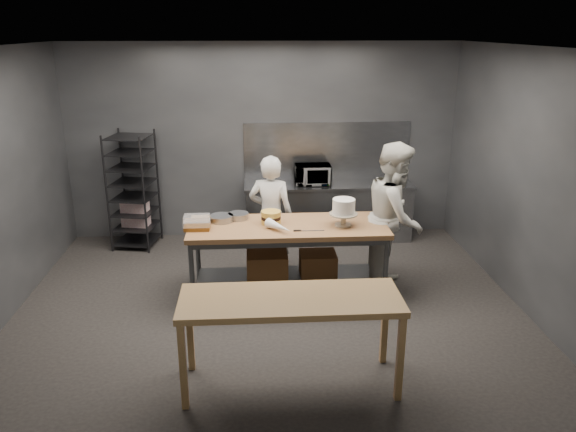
{
  "coord_description": "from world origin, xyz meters",
  "views": [
    {
      "loc": [
        -0.17,
        -6.11,
        3.2
      ],
      "look_at": [
        0.24,
        0.23,
        1.05
      ],
      "focal_mm": 35.0,
      "sensor_mm": 36.0,
      "label": 1
    }
  ],
  "objects_px": {
    "frosted_cake_stand": "(344,208)",
    "chef_behind": "(271,216)",
    "chef_right": "(395,217)",
    "layer_cake": "(271,217)",
    "work_table": "(288,251)",
    "speed_rack": "(134,191)",
    "near_counter": "(291,306)",
    "microwave": "(313,175)"
  },
  "relations": [
    {
      "from": "frosted_cake_stand",
      "to": "chef_behind",
      "type": "bearing_deg",
      "value": 138.87
    },
    {
      "from": "chef_right",
      "to": "frosted_cake_stand",
      "type": "xyz_separation_m",
      "value": [
        -0.69,
        -0.21,
        0.19
      ]
    },
    {
      "from": "chef_right",
      "to": "layer_cake",
      "type": "relative_size",
      "value": 7.93
    },
    {
      "from": "work_table",
      "to": "speed_rack",
      "type": "xyz_separation_m",
      "value": [
        -2.21,
        1.82,
        0.28
      ]
    },
    {
      "from": "chef_behind",
      "to": "frosted_cake_stand",
      "type": "distance_m",
      "value": 1.17
    },
    {
      "from": "speed_rack",
      "to": "layer_cake",
      "type": "bearing_deg",
      "value": -41.39
    },
    {
      "from": "near_counter",
      "to": "frosted_cake_stand",
      "type": "xyz_separation_m",
      "value": [
        0.76,
        1.81,
        0.32
      ]
    },
    {
      "from": "microwave",
      "to": "near_counter",
      "type": "bearing_deg",
      "value": -99.08
    },
    {
      "from": "work_table",
      "to": "chef_behind",
      "type": "relative_size",
      "value": 1.47
    },
    {
      "from": "work_table",
      "to": "chef_behind",
      "type": "bearing_deg",
      "value": 105.75
    },
    {
      "from": "speed_rack",
      "to": "layer_cake",
      "type": "xyz_separation_m",
      "value": [
        2.0,
        -1.76,
        0.14
      ]
    },
    {
      "from": "frosted_cake_stand",
      "to": "microwave",
      "type": "bearing_deg",
      "value": 94.6
    },
    {
      "from": "microwave",
      "to": "speed_rack",
      "type": "bearing_deg",
      "value": -178.31
    },
    {
      "from": "chef_behind",
      "to": "layer_cake",
      "type": "bearing_deg",
      "value": 103.22
    },
    {
      "from": "layer_cake",
      "to": "work_table",
      "type": "bearing_deg",
      "value": -14.67
    },
    {
      "from": "near_counter",
      "to": "microwave",
      "type": "height_order",
      "value": "microwave"
    },
    {
      "from": "frosted_cake_stand",
      "to": "near_counter",
      "type": "bearing_deg",
      "value": -112.89
    },
    {
      "from": "work_table",
      "to": "chef_right",
      "type": "height_order",
      "value": "chef_right"
    },
    {
      "from": "chef_right",
      "to": "frosted_cake_stand",
      "type": "height_order",
      "value": "chef_right"
    },
    {
      "from": "chef_behind",
      "to": "microwave",
      "type": "distance_m",
      "value": 1.43
    },
    {
      "from": "work_table",
      "to": "layer_cake",
      "type": "distance_m",
      "value": 0.48
    },
    {
      "from": "speed_rack",
      "to": "layer_cake",
      "type": "relative_size",
      "value": 7.35
    },
    {
      "from": "chef_right",
      "to": "layer_cake",
      "type": "distance_m",
      "value": 1.55
    },
    {
      "from": "speed_rack",
      "to": "work_table",
      "type": "bearing_deg",
      "value": -39.47
    },
    {
      "from": "chef_right",
      "to": "frosted_cake_stand",
      "type": "bearing_deg",
      "value": 127.9
    },
    {
      "from": "chef_behind",
      "to": "frosted_cake_stand",
      "type": "xyz_separation_m",
      "value": [
        0.85,
        -0.74,
        0.32
      ]
    },
    {
      "from": "chef_right",
      "to": "layer_cake",
      "type": "height_order",
      "value": "chef_right"
    },
    {
      "from": "chef_behind",
      "to": "chef_right",
      "type": "distance_m",
      "value": 1.63
    },
    {
      "from": "near_counter",
      "to": "chef_right",
      "type": "xyz_separation_m",
      "value": [
        1.45,
        2.01,
        0.13
      ]
    },
    {
      "from": "work_table",
      "to": "chef_behind",
      "type": "xyz_separation_m",
      "value": [
        -0.19,
        0.66,
        0.25
      ]
    },
    {
      "from": "speed_rack",
      "to": "chef_behind",
      "type": "bearing_deg",
      "value": -29.74
    },
    {
      "from": "speed_rack",
      "to": "microwave",
      "type": "relative_size",
      "value": 3.23
    },
    {
      "from": "near_counter",
      "to": "speed_rack",
      "type": "xyz_separation_m",
      "value": [
        -2.1,
        3.7,
        0.04
      ]
    },
    {
      "from": "chef_behind",
      "to": "microwave",
      "type": "bearing_deg",
      "value": -104.13
    },
    {
      "from": "chef_behind",
      "to": "microwave",
      "type": "relative_size",
      "value": 3.02
    },
    {
      "from": "chef_behind",
      "to": "layer_cake",
      "type": "relative_size",
      "value": 6.87
    },
    {
      "from": "work_table",
      "to": "chef_behind",
      "type": "height_order",
      "value": "chef_behind"
    },
    {
      "from": "chef_right",
      "to": "microwave",
      "type": "height_order",
      "value": "chef_right"
    },
    {
      "from": "chef_behind",
      "to": "microwave",
      "type": "height_order",
      "value": "chef_behind"
    },
    {
      "from": "near_counter",
      "to": "microwave",
      "type": "bearing_deg",
      "value": 80.92
    },
    {
      "from": "speed_rack",
      "to": "chef_behind",
      "type": "distance_m",
      "value": 2.33
    },
    {
      "from": "work_table",
      "to": "microwave",
      "type": "xyz_separation_m",
      "value": [
        0.5,
        1.9,
        0.48
      ]
    }
  ]
}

